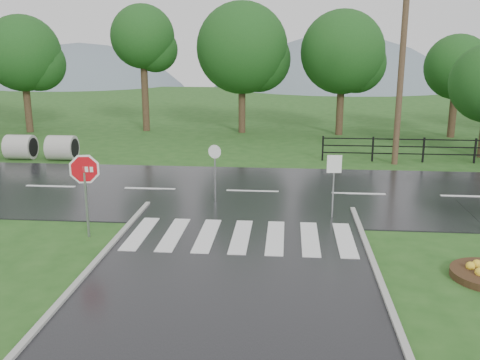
# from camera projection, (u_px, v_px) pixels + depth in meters

# --- Properties ---
(ground) EXTENTS (120.00, 120.00, 0.00)m
(ground) POSITION_uv_depth(u_px,v_px,m) (219.00, 326.00, 10.78)
(ground) COLOR #234F1A
(ground) RESTS_ON ground
(main_road) EXTENTS (90.00, 8.00, 0.04)m
(main_road) POSITION_uv_depth(u_px,v_px,m) (252.00, 192.00, 20.43)
(main_road) COLOR black
(main_road) RESTS_ON ground
(crosswalk) EXTENTS (6.50, 2.80, 0.02)m
(crosswalk) POSITION_uv_depth(u_px,v_px,m) (241.00, 236.00, 15.59)
(crosswalk) COLOR silver
(crosswalk) RESTS_ON ground
(fence_west) EXTENTS (9.58, 0.08, 1.20)m
(fence_west) POSITION_uv_depth(u_px,v_px,m) (424.00, 147.00, 25.36)
(fence_west) COLOR black
(fence_west) RESTS_ON ground
(hills) EXTENTS (102.00, 48.00, 48.00)m
(hills) POSITION_uv_depth(u_px,v_px,m) (302.00, 194.00, 77.05)
(hills) COLOR slate
(hills) RESTS_ON ground
(treeline) EXTENTS (83.20, 5.20, 10.00)m
(treeline) POSITION_uv_depth(u_px,v_px,m) (283.00, 133.00, 33.85)
(treeline) COLOR #144014
(treeline) RESTS_ON ground
(stop_sign) EXTENTS (1.14, 0.27, 2.63)m
(stop_sign) POSITION_uv_depth(u_px,v_px,m) (85.00, 176.00, 15.29)
(stop_sign) COLOR #939399
(stop_sign) RESTS_ON ground
(reg_sign_small) EXTENTS (0.47, 0.07, 2.11)m
(reg_sign_small) POSITION_uv_depth(u_px,v_px,m) (334.00, 174.00, 16.96)
(reg_sign_small) COLOR #939399
(reg_sign_small) RESTS_ON ground
(reg_sign_round) EXTENTS (0.47, 0.16, 2.09)m
(reg_sign_round) POSITION_uv_depth(u_px,v_px,m) (215.00, 166.00, 18.83)
(reg_sign_round) COLOR #939399
(reg_sign_round) RESTS_ON ground
(utility_pole_east) EXTENTS (1.49, 0.28, 8.38)m
(utility_pole_east) POSITION_uv_depth(u_px,v_px,m) (401.00, 72.00, 24.12)
(utility_pole_east) COLOR #473523
(utility_pole_east) RESTS_ON ground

